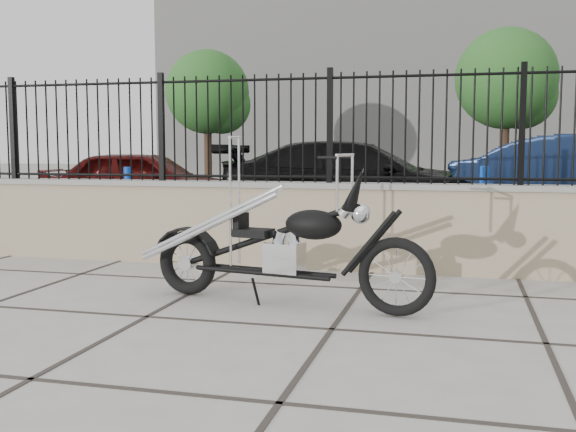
% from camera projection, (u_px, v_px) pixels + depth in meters
% --- Properties ---
extents(ground_plane, '(90.00, 90.00, 0.00)m').
position_uv_depth(ground_plane, '(147.00, 317.00, 5.36)').
color(ground_plane, '#99968E').
rests_on(ground_plane, ground).
extents(parking_lot, '(30.00, 30.00, 0.00)m').
position_uv_depth(parking_lot, '(364.00, 200.00, 17.41)').
color(parking_lot, black).
rests_on(parking_lot, ground).
extents(retaining_wall, '(14.00, 0.36, 0.96)m').
position_uv_depth(retaining_wall, '(244.00, 223.00, 7.72)').
color(retaining_wall, gray).
rests_on(retaining_wall, ground_plane).
extents(iron_fence, '(14.00, 0.08, 1.20)m').
position_uv_depth(iron_fence, '(243.00, 129.00, 7.62)').
color(iron_fence, black).
rests_on(iron_fence, retaining_wall).
extents(background_building, '(22.00, 6.00, 8.00)m').
position_uv_depth(background_building, '(408.00, 89.00, 30.50)').
color(background_building, beige).
rests_on(background_building, ground_plane).
extents(chopper_motorcycle, '(2.49, 0.87, 1.47)m').
position_uv_depth(chopper_motorcycle, '(279.00, 219.00, 5.72)').
color(chopper_motorcycle, black).
rests_on(chopper_motorcycle, ground_plane).
extents(car_red, '(4.03, 1.99, 1.32)m').
position_uv_depth(car_red, '(146.00, 184.00, 12.63)').
color(car_red, '#400A09').
rests_on(car_red, parking_lot).
extents(car_black, '(5.22, 2.56, 1.46)m').
position_uv_depth(car_black, '(358.00, 182.00, 12.21)').
color(car_black, black).
rests_on(car_black, parking_lot).
extents(bollard_a, '(0.16, 0.16, 1.04)m').
position_uv_depth(bollard_a, '(128.00, 200.00, 10.69)').
color(bollard_a, '#0C46B5').
rests_on(bollard_a, ground_plane).
extents(bollard_b, '(0.15, 0.15, 1.09)m').
position_uv_depth(bollard_b, '(484.00, 205.00, 9.36)').
color(bollard_b, '#0B17AB').
rests_on(bollard_b, ground_plane).
extents(tree_left, '(2.83, 2.83, 4.78)m').
position_uv_depth(tree_left, '(207.00, 88.00, 22.80)').
color(tree_left, '#382619').
rests_on(tree_left, ground_plane).
extents(tree_right, '(2.96, 2.96, 5.00)m').
position_uv_depth(tree_right, '(506.00, 74.00, 19.78)').
color(tree_right, '#382619').
rests_on(tree_right, ground_plane).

